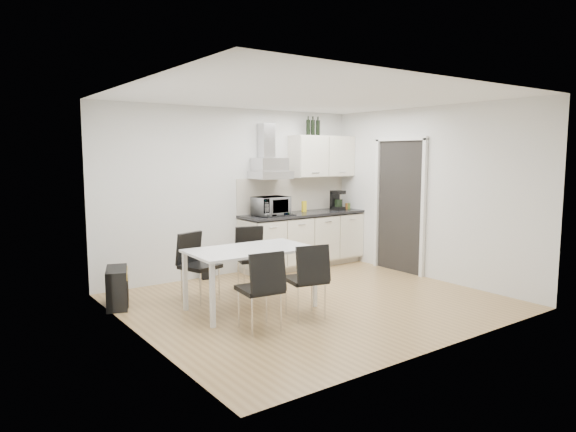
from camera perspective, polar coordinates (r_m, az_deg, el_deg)
name	(u,v)px	position (r m, az deg, el deg)	size (l,w,h in m)	color
ground	(312,301)	(6.72, 2.70, -9.46)	(4.50, 4.50, 0.00)	tan
wall_back	(234,192)	(8.13, -6.07, 2.69)	(4.50, 0.10, 2.60)	silver
wall_front	(444,217)	(5.08, 16.99, -0.12)	(4.50, 0.10, 2.60)	silver
wall_left	(138,213)	(5.37, -16.34, 0.28)	(0.10, 4.00, 2.60)	silver
wall_right	(429,193)	(8.07, 15.37, 2.45)	(0.10, 4.00, 2.60)	silver
ceiling	(313,96)	(6.48, 2.83, 13.16)	(4.50, 4.50, 0.00)	white
doorway	(399,207)	(8.41, 12.23, 1.01)	(0.08, 1.04, 2.10)	white
kitchenette	(303,218)	(8.61, 1.70, -0.18)	(2.22, 0.64, 2.52)	beige
dining_table	(250,255)	(6.28, -4.19, -4.29)	(1.52, 0.90, 0.75)	white
chair_far_left	(200,267)	(6.75, -9.74, -5.63)	(0.44, 0.50, 0.88)	black
chair_far_right	(253,260)	(7.14, -3.92, -4.85)	(0.44, 0.50, 0.88)	black
chair_near_left	(259,290)	(5.58, -3.19, -8.21)	(0.44, 0.50, 0.88)	black
chair_near_right	(305,280)	(5.98, 1.95, -7.16)	(0.44, 0.50, 0.88)	black
guitar_amp	(117,287)	(6.78, -18.46, -7.54)	(0.43, 0.63, 0.49)	black
floor_speaker	(208,268)	(7.96, -8.92, -5.72)	(0.20, 0.17, 0.33)	black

